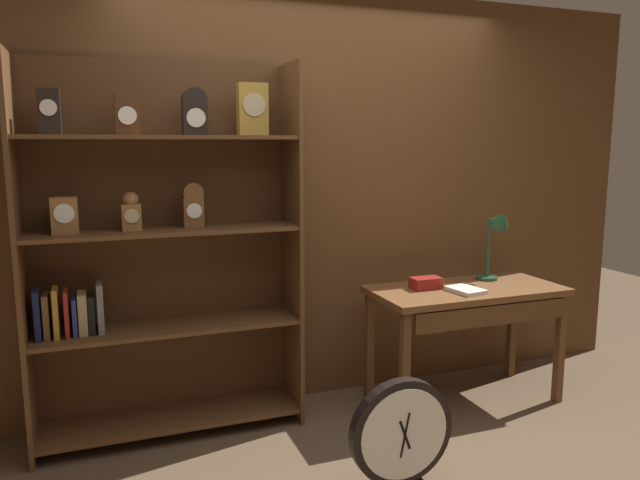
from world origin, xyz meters
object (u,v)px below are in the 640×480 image
Objects in this scene: desk_lamp at (498,232)px; round_clock_large at (401,435)px; workbench at (468,303)px; open_repair_manual at (466,290)px; bookshelf at (159,250)px; toolbox_small at (426,283)px.

round_clock_large is (-1.17, -0.88, -0.79)m from desk_lamp.
open_repair_manual reaches higher than workbench.
bookshelf is 9.59× the size of open_repair_manual.
desk_lamp is at bearing 37.04° from round_clock_large.
bookshelf is at bearing 171.38° from workbench.
desk_lamp is 0.88× the size of round_clock_large.
bookshelf is 11.21× the size of toolbox_small.
toolbox_small is 0.25m from open_repair_manual.
workbench is 1.21m from round_clock_large.
round_clock_large is (-0.61, -0.84, -0.50)m from toolbox_small.
bookshelf is 2.16m from desk_lamp.
round_clock_large is at bearing -46.45° from bookshelf.
round_clock_large is (-0.79, -0.68, -0.48)m from open_repair_manual.
toolbox_small is 0.86× the size of open_repair_manual.
workbench is 6.48× the size of toolbox_small.
desk_lamp reaches higher than workbench.
round_clock_large is at bearing -126.08° from toolbox_small.
desk_lamp reaches higher than open_repair_manual.
desk_lamp is (2.16, -0.15, 0.02)m from bookshelf.
bookshelf is 1.73× the size of workbench.
bookshelf reaches higher than desk_lamp.
toolbox_small is at bearing 129.65° from open_repair_manual.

